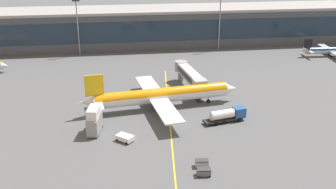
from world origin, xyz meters
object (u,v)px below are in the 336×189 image
object	(u,v)px
baggage_cart_0	(204,172)
pushback_tug	(125,138)
main_airliner	(161,95)
fuel_tanker	(227,115)
catering_lift	(94,120)
baggage_cart_1	(202,163)
commuter_jet_far	(334,50)

from	to	relation	value
baggage_cart_0	pushback_tug	bearing A→B (deg)	131.72
main_airliner	fuel_tanker	distance (m)	18.47
pushback_tug	baggage_cart_0	size ratio (longest dim) A/B	1.57
catering_lift	pushback_tug	size ratio (longest dim) A/B	1.63
main_airliner	baggage_cart_0	world-z (taller)	main_airliner
fuel_tanker	baggage_cart_1	bearing A→B (deg)	-118.60
pushback_tug	fuel_tanker	bearing A→B (deg)	15.19
pushback_tug	baggage_cart_0	xyz separation A→B (m)	(14.25, -15.98, -0.07)
main_airliner	fuel_tanker	size ratio (longest dim) A/B	3.87
main_airliner	baggage_cart_0	xyz separation A→B (m)	(3.95, -33.50, -2.85)
main_airliner	baggage_cart_1	world-z (taller)	main_airliner
main_airliner	pushback_tug	distance (m)	20.51
fuel_tanker	baggage_cart_0	world-z (taller)	fuel_tanker
fuel_tanker	main_airliner	bearing A→B (deg)	144.54
commuter_jet_far	baggage_cart_1	bearing A→B (deg)	-133.43
catering_lift	commuter_jet_far	world-z (taller)	commuter_jet_far
main_airliner	baggage_cart_0	bearing A→B (deg)	-83.28
pushback_tug	baggage_cart_0	world-z (taller)	baggage_cart_0
commuter_jet_far	main_airliner	bearing A→B (deg)	-150.31
fuel_tanker	pushback_tug	bearing A→B (deg)	-164.81
pushback_tug	commuter_jet_far	world-z (taller)	commuter_jet_far
baggage_cart_0	commuter_jet_far	bearing A→B (deg)	47.69
baggage_cart_1	commuter_jet_far	bearing A→B (deg)	46.57
fuel_tanker	baggage_cart_1	size ratio (longest dim) A/B	3.98
catering_lift	pushback_tug	bearing A→B (deg)	-38.19
catering_lift	pushback_tug	world-z (taller)	catering_lift
baggage_cart_0	main_airliner	bearing A→B (deg)	96.72
main_airliner	baggage_cart_1	bearing A→B (deg)	-82.01
baggage_cart_0	commuter_jet_far	distance (m)	100.51
main_airliner	commuter_jet_far	bearing A→B (deg)	29.69
main_airliner	catering_lift	world-z (taller)	main_airliner
catering_lift	baggage_cart_0	xyz separation A→B (m)	(21.04, -21.32, -2.28)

